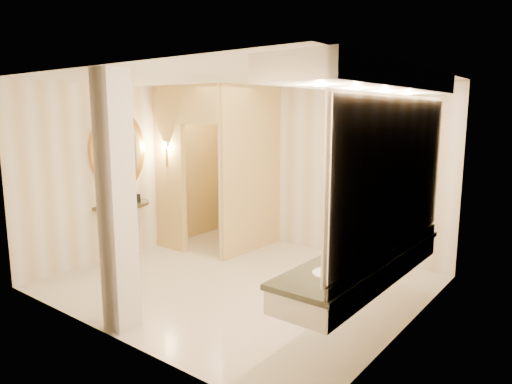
% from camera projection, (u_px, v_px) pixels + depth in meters
% --- Properties ---
extents(floor, '(4.50, 4.50, 0.00)m').
position_uv_depth(floor, '(241.00, 282.00, 6.20)').
color(floor, beige).
rests_on(floor, ground).
extents(ceiling, '(4.50, 4.50, 0.00)m').
position_uv_depth(ceiling, '(240.00, 78.00, 5.75)').
color(ceiling, white).
rests_on(ceiling, wall_back).
extents(wall_back, '(4.50, 0.02, 2.70)m').
position_uv_depth(wall_back, '(317.00, 169.00, 7.54)').
color(wall_back, white).
rests_on(wall_back, floor).
extents(wall_front, '(4.50, 0.02, 2.70)m').
position_uv_depth(wall_front, '(109.00, 208.00, 4.42)').
color(wall_front, white).
rests_on(wall_front, floor).
extents(wall_left, '(0.02, 4.00, 2.70)m').
position_uv_depth(wall_left, '(133.00, 171.00, 7.33)').
color(wall_left, white).
rests_on(wall_left, floor).
extents(wall_right, '(0.02, 4.00, 2.70)m').
position_uv_depth(wall_right, '(411.00, 204.00, 4.62)').
color(wall_right, white).
rests_on(wall_right, floor).
extents(toilet_closet, '(1.50, 1.55, 2.70)m').
position_uv_depth(toilet_closet, '(226.00, 168.00, 7.40)').
color(toilet_closet, '#E9C47A').
rests_on(toilet_closet, floor).
extents(wall_sconce, '(0.14, 0.14, 0.42)m').
position_uv_depth(wall_sconce, '(166.00, 147.00, 7.41)').
color(wall_sconce, '#B6963A').
rests_on(wall_sconce, toilet_closet).
extents(vanity, '(0.75, 2.78, 2.09)m').
position_uv_depth(vanity, '(371.00, 179.00, 4.42)').
color(vanity, beige).
rests_on(vanity, floor).
extents(console_shelf, '(0.97, 0.97, 1.93)m').
position_uv_depth(console_shelf, '(119.00, 173.00, 7.09)').
color(console_shelf, black).
rests_on(console_shelf, floor).
extents(pillar, '(0.29, 0.29, 2.70)m').
position_uv_depth(pillar, '(117.00, 203.00, 4.66)').
color(pillar, beige).
rests_on(pillar, floor).
extents(tissue_box, '(0.14, 0.14, 0.14)m').
position_uv_depth(tissue_box, '(134.00, 198.00, 7.18)').
color(tissue_box, black).
rests_on(tissue_box, console_shelf).
extents(toilet, '(0.43, 0.69, 0.68)m').
position_uv_depth(toilet, '(239.00, 219.00, 8.41)').
color(toilet, white).
rests_on(toilet, floor).
extents(soap_bottle_a, '(0.06, 0.06, 0.12)m').
position_uv_depth(soap_bottle_a, '(364.00, 246.00, 4.61)').
color(soap_bottle_a, beige).
rests_on(soap_bottle_a, vanity).
extents(soap_bottle_b, '(0.10, 0.10, 0.12)m').
position_uv_depth(soap_bottle_b, '(363.00, 242.00, 4.77)').
color(soap_bottle_b, silver).
rests_on(soap_bottle_b, vanity).
extents(soap_bottle_c, '(0.08, 0.08, 0.18)m').
position_uv_depth(soap_bottle_c, '(351.00, 244.00, 4.58)').
color(soap_bottle_c, '#C6B28C').
rests_on(soap_bottle_c, vanity).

